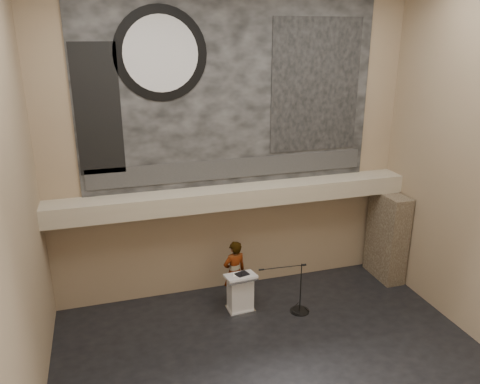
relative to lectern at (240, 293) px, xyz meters
name	(u,v)px	position (x,y,z in m)	size (l,w,h in m)	color
floor	(281,371)	(0.18, -2.57, -0.55)	(10.00, 10.00, 0.00)	black
wall_back	(232,147)	(0.18, 1.43, 3.70)	(10.00, 0.02, 8.50)	#8D7559
wall_front	(417,297)	(0.18, -6.57, 3.70)	(10.00, 0.02, 8.50)	#8D7559
wall_left	(7,220)	(-4.82, -2.57, 3.70)	(0.02, 8.00, 8.50)	#8D7559
soffit	(236,196)	(0.18, 1.03, 2.40)	(10.00, 0.80, 0.50)	#9E927A
sprinkler_left	(179,212)	(-1.42, 0.98, 2.12)	(0.04, 0.04, 0.06)	#B2893D
sprinkler_right	(300,200)	(2.08, 0.98, 2.12)	(0.04, 0.04, 0.06)	#B2893D
banner	(232,93)	(0.18, 1.40, 5.15)	(8.00, 0.05, 5.00)	black
banner_text_strip	(232,168)	(0.18, 1.36, 3.10)	(7.76, 0.02, 0.55)	#2A2A2A
banner_clock_rim	(161,54)	(-1.62, 1.36, 6.15)	(2.30, 2.30, 0.02)	black
banner_clock_face	(161,54)	(-1.62, 1.34, 6.15)	(1.84, 1.84, 0.02)	silver
banner_building_print	(316,86)	(2.58, 1.36, 5.25)	(2.60, 0.02, 3.60)	black
banner_brick_print	(98,110)	(-3.22, 1.36, 4.85)	(1.10, 0.02, 3.20)	black
stone_pier	(387,236)	(4.83, 0.58, 0.80)	(0.60, 1.40, 2.70)	#45382A
lectern	(240,293)	(0.00, 0.00, 0.00)	(0.84, 0.62, 1.14)	silver
binder	(242,274)	(0.05, -0.02, 0.56)	(0.33, 0.26, 0.04)	black
papers	(238,275)	(-0.07, 0.01, 0.55)	(0.23, 0.32, 0.01)	white
speaker_person	(235,272)	(-0.02, 0.47, 0.38)	(0.68, 0.45, 1.86)	beige
mic_stand	(298,305)	(1.50, -0.50, -0.34)	(1.42, 0.52, 1.44)	black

